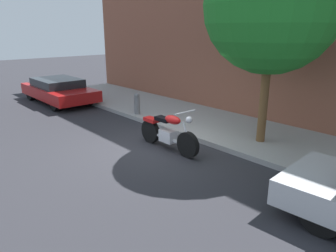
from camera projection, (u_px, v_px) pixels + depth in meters
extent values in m
plane|color=#28282D|center=(154.00, 148.00, 8.45)|extent=(60.00, 60.00, 0.00)
cube|color=#969696|center=(219.00, 126.00, 10.16)|extent=(18.88, 3.05, 0.14)
cylinder|color=black|center=(188.00, 145.00, 7.76)|extent=(0.66, 0.14, 0.65)
cylinder|color=black|center=(150.00, 131.00, 8.80)|extent=(0.66, 0.14, 0.65)
cube|color=silver|center=(168.00, 136.00, 8.27)|extent=(0.44, 0.28, 0.32)
cube|color=silver|center=(168.00, 138.00, 8.29)|extent=(1.32, 0.09, 0.06)
ellipsoid|color=red|center=(173.00, 120.00, 8.00)|extent=(0.52, 0.26, 0.22)
cube|color=black|center=(163.00, 119.00, 8.27)|extent=(0.48, 0.24, 0.10)
cube|color=red|center=(151.00, 120.00, 8.67)|extent=(0.44, 0.24, 0.10)
cylinder|color=silver|center=(186.00, 134.00, 7.72)|extent=(0.27, 0.05, 0.58)
cylinder|color=silver|center=(185.00, 112.00, 7.61)|extent=(0.04, 0.70, 0.04)
sphere|color=silver|center=(189.00, 120.00, 7.56)|extent=(0.17, 0.17, 0.17)
cylinder|color=silver|center=(166.00, 136.00, 8.58)|extent=(0.80, 0.10, 0.09)
cylinder|color=black|center=(322.00, 216.00, 4.82)|extent=(0.65, 0.26, 0.64)
cylinder|color=black|center=(90.00, 98.00, 13.20)|extent=(0.64, 0.22, 0.64)
cylinder|color=black|center=(55.00, 103.00, 12.23)|extent=(0.64, 0.22, 0.64)
cylinder|color=black|center=(63.00, 89.00, 15.11)|extent=(0.64, 0.22, 0.64)
cylinder|color=black|center=(31.00, 93.00, 14.15)|extent=(0.64, 0.22, 0.64)
cube|color=maroon|center=(59.00, 92.00, 13.63)|extent=(4.19, 1.81, 0.45)
cube|color=#1E2328|center=(57.00, 83.00, 13.59)|extent=(2.18, 1.60, 0.40)
cylinder|color=brown|center=(264.00, 97.00, 8.25)|extent=(0.23, 0.23, 2.69)
sphere|color=#217C29|center=(272.00, 5.00, 7.58)|extent=(3.34, 3.34, 3.34)
cylinder|color=slate|center=(137.00, 107.00, 11.30)|extent=(0.20, 0.20, 0.75)
sphere|color=slate|center=(137.00, 95.00, 11.18)|extent=(0.19, 0.19, 0.19)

